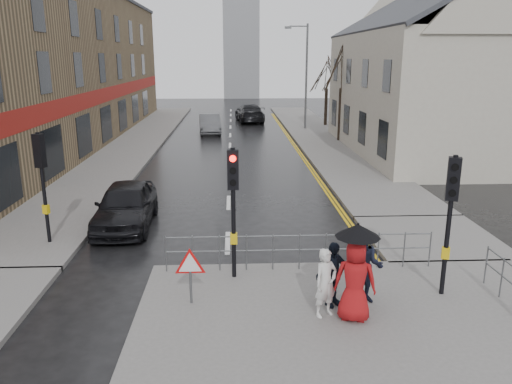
{
  "coord_description": "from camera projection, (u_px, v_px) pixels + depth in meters",
  "views": [
    {
      "loc": [
        0.22,
        -11.77,
        5.66
      ],
      "look_at": [
        0.89,
        2.9,
        1.68
      ],
      "focal_mm": 35.0,
      "sensor_mm": 36.0,
      "label": 1
    }
  ],
  "objects": [
    {
      "name": "tree_near",
      "position": [
        342.0,
        65.0,
        33.02
      ],
      "size": [
        2.4,
        2.4,
        6.58
      ],
      "color": "#2C2218",
      "rests_on": "right_pavement"
    },
    {
      "name": "ground",
      "position": [
        227.0,
        285.0,
        12.82
      ],
      "size": [
        120.0,
        120.0,
        0.0
      ],
      "primitive_type": "plane",
      "color": "black",
      "rests_on": "ground"
    },
    {
      "name": "tree_far",
      "position": [
        327.0,
        73.0,
        40.94
      ],
      "size": [
        2.4,
        2.4,
        5.64
      ],
      "color": "#2C2218",
      "rests_on": "right_pavement"
    },
    {
      "name": "near_pavement",
      "position": [
        381.0,
        359.0,
        9.56
      ],
      "size": [
        10.0,
        9.0,
        0.14
      ],
      "primitive_type": "cube",
      "color": "#605E5B",
      "rests_on": "ground"
    },
    {
      "name": "building_left_terrace",
      "position": [
        43.0,
        68.0,
        32.19
      ],
      "size": [
        8.0,
        42.0,
        10.0
      ],
      "primitive_type": "cube",
      "color": "#87704E",
      "rests_on": "ground"
    },
    {
      "name": "car_mid",
      "position": [
        210.0,
        124.0,
        38.1
      ],
      "size": [
        1.91,
        4.52,
        1.45
      ],
      "primitive_type": "imported",
      "rotation": [
        0.0,
        0.0,
        0.09
      ],
      "color": "#4E5054",
      "rests_on": "ground"
    },
    {
      "name": "left_pavement",
      "position": [
        137.0,
        140.0,
        34.69
      ],
      "size": [
        4.0,
        44.0,
        0.14
      ],
      "primitive_type": "cube",
      "color": "#605E5B",
      "rests_on": "ground"
    },
    {
      "name": "car_far",
      "position": [
        250.0,
        113.0,
        44.81
      ],
      "size": [
        2.72,
        5.67,
        1.59
      ],
      "primitive_type": "imported",
      "rotation": [
        0.0,
        0.0,
        3.23
      ],
      "color": "black",
      "rests_on": "ground"
    },
    {
      "name": "street_lamp",
      "position": [
        304.0,
        70.0,
        38.84
      ],
      "size": [
        1.83,
        0.25,
        8.0
      ],
      "color": "#595B5E",
      "rests_on": "right_pavement"
    },
    {
      "name": "guard_railing_front",
      "position": [
        300.0,
        244.0,
        13.26
      ],
      "size": [
        7.14,
        0.04,
        1.0
      ],
      "color": "#595B5E",
      "rests_on": "near_pavement"
    },
    {
      "name": "pedestrian_with_umbrella",
      "position": [
        356.0,
        270.0,
        10.56
      ],
      "size": [
        1.03,
        0.96,
        2.18
      ],
      "color": "maroon",
      "rests_on": "near_pavement"
    },
    {
      "name": "warning_sign",
      "position": [
        190.0,
        267.0,
        11.35
      ],
      "size": [
        0.8,
        0.07,
        1.35
      ],
      "color": "#595B5E",
      "rests_on": "near_pavement"
    },
    {
      "name": "traffic_signal_far_left",
      "position": [
        41.0,
        168.0,
        14.83
      ],
      "size": [
        0.34,
        0.33,
        3.4
      ],
      "color": "black",
      "rests_on": "left_pavement"
    },
    {
      "name": "car_parked",
      "position": [
        126.0,
        205.0,
        17.05
      ],
      "size": [
        1.9,
        4.53,
        1.53
      ],
      "primitive_type": "imported",
      "rotation": [
        0.0,
        0.0,
        0.02
      ],
      "color": "black",
      "rests_on": "ground"
    },
    {
      "name": "pedestrian_b",
      "position": [
        365.0,
        266.0,
        11.45
      ],
      "size": [
        1.03,
        0.92,
        1.74
      ],
      "primitive_type": "imported",
      "rotation": [
        0.0,
        0.0,
        -0.37
      ],
      "color": "black",
      "rests_on": "near_pavement"
    },
    {
      "name": "right_pavement",
      "position": [
        317.0,
        135.0,
        37.19
      ],
      "size": [
        4.0,
        40.0,
        0.14
      ],
      "primitive_type": "cube",
      "color": "#605E5B",
      "rests_on": "ground"
    },
    {
      "name": "building_right_cream",
      "position": [
        432.0,
        72.0,
        29.46
      ],
      "size": [
        9.0,
        16.4,
        10.1
      ],
      "color": "#B7B29F",
      "rests_on": "ground"
    },
    {
      "name": "traffic_signal_near_right",
      "position": [
        451.0,
        201.0,
        11.44
      ],
      "size": [
        0.34,
        0.33,
        3.4
      ],
      "color": "black",
      "rests_on": "near_pavement"
    },
    {
      "name": "pavement_bridge_right",
      "position": [
        430.0,
        237.0,
        15.98
      ],
      "size": [
        4.0,
        4.2,
        0.14
      ],
      "primitive_type": "cube",
      "color": "#605E5B",
      "rests_on": "ground"
    },
    {
      "name": "traffic_signal_near_left",
      "position": [
        233.0,
        190.0,
        12.37
      ],
      "size": [
        0.28,
        0.27,
        3.4
      ],
      "color": "black",
      "rests_on": "near_pavement"
    },
    {
      "name": "pedestrian_d",
      "position": [
        332.0,
        274.0,
        11.3
      ],
      "size": [
        0.96,
        0.75,
        1.53
      ],
      "primitive_type": "imported",
      "rotation": [
        0.0,
        0.0,
        0.5
      ],
      "color": "black",
      "rests_on": "near_pavement"
    },
    {
      "name": "pedestrian_a",
      "position": [
        326.0,
        283.0,
        10.83
      ],
      "size": [
        0.67,
        0.6,
        1.55
      ],
      "primitive_type": "imported",
      "rotation": [
        0.0,
        0.0,
        0.5
      ],
      "color": "silver",
      "rests_on": "near_pavement"
    },
    {
      "name": "church_tower",
      "position": [
        241.0,
        33.0,
        70.31
      ],
      "size": [
        5.0,
        5.0,
        18.0
      ],
      "primitive_type": "cube",
      "color": "gray",
      "rests_on": "ground"
    }
  ]
}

